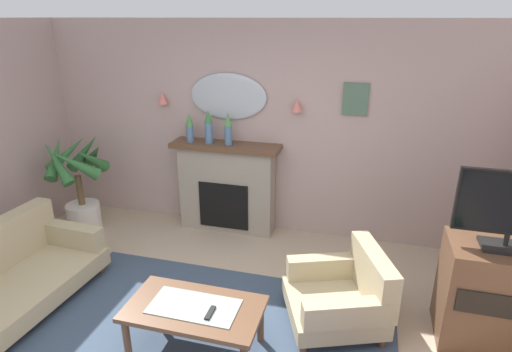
{
  "coord_description": "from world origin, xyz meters",
  "views": [
    {
      "loc": [
        1.18,
        -2.32,
        2.62
      ],
      "look_at": [
        0.19,
        1.32,
        1.18
      ],
      "focal_mm": 29.45,
      "sensor_mm": 36.0,
      "label": 1
    }
  ],
  "objects": [
    {
      "name": "wall_back",
      "position": [
        0.0,
        2.57,
        1.3
      ],
      "size": [
        6.72,
        0.1,
        2.6
      ],
      "primitive_type": "cube",
      "color": "#B29993",
      "rests_on": "ground"
    },
    {
      "name": "patterned_rug",
      "position": [
        0.0,
        0.2,
        0.01
      ],
      "size": [
        3.2,
        2.4,
        0.01
      ],
      "primitive_type": "cube",
      "color": "#38475B",
      "rests_on": "ground"
    },
    {
      "name": "fireplace",
      "position": [
        -0.48,
        2.34,
        0.57
      ],
      "size": [
        1.36,
        0.36,
        1.16
      ],
      "color": "gray",
      "rests_on": "ground"
    },
    {
      "name": "mantel_vase_right",
      "position": [
        -0.93,
        2.32,
        1.35
      ],
      "size": [
        0.1,
        0.1,
        0.36
      ],
      "color": "#4C7093",
      "rests_on": "fireplace"
    },
    {
      "name": "mantel_vase_left",
      "position": [
        -0.68,
        2.32,
        1.37
      ],
      "size": [
        0.1,
        0.1,
        0.41
      ],
      "color": "#4C7093",
      "rests_on": "fireplace"
    },
    {
      "name": "mantel_vase_centre",
      "position": [
        -0.43,
        2.32,
        1.36
      ],
      "size": [
        0.1,
        0.1,
        0.4
      ],
      "color": "#4C7093",
      "rests_on": "fireplace"
    },
    {
      "name": "wall_mirror",
      "position": [
        -0.48,
        2.49,
        1.71
      ],
      "size": [
        0.96,
        0.06,
        0.56
      ],
      "primitive_type": "ellipsoid",
      "color": "#B2BCC6"
    },
    {
      "name": "wall_sconce_left",
      "position": [
        -1.33,
        2.44,
        1.66
      ],
      "size": [
        0.14,
        0.14,
        0.14
      ],
      "primitive_type": "cone",
      "color": "#D17066"
    },
    {
      "name": "wall_sconce_right",
      "position": [
        0.37,
        2.44,
        1.66
      ],
      "size": [
        0.14,
        0.14,
        0.14
      ],
      "primitive_type": "cone",
      "color": "#D17066"
    },
    {
      "name": "framed_picture",
      "position": [
        1.02,
        2.5,
        1.75
      ],
      "size": [
        0.28,
        0.03,
        0.36
      ],
      "primitive_type": "cube",
      "color": "#4C6B56"
    },
    {
      "name": "coffee_table",
      "position": [
        -0.03,
        0.22,
        0.38
      ],
      "size": [
        1.1,
        0.6,
        0.45
      ],
      "color": "brown",
      "rests_on": "ground"
    },
    {
      "name": "tv_remote",
      "position": [
        0.13,
        0.17,
        0.45
      ],
      "size": [
        0.04,
        0.16,
        0.02
      ],
      "primitive_type": "cube",
      "color": "black",
      "rests_on": "coffee_table"
    },
    {
      "name": "floral_couch",
      "position": [
        -1.97,
        0.26,
        0.32
      ],
      "size": [
        0.95,
        1.76,
        0.76
      ],
      "color": "tan",
      "rests_on": "ground"
    },
    {
      "name": "armchair_near_fireplace",
      "position": [
        1.12,
        0.9,
        0.31
      ],
      "size": [
        1.05,
        1.04,
        0.71
      ],
      "color": "tan",
      "rests_on": "ground"
    },
    {
      "name": "tv_cabinet",
      "position": [
        2.31,
        1.01,
        0.45
      ],
      "size": [
        0.8,
        0.57,
        0.9
      ],
      "color": "brown",
      "rests_on": "ground"
    },
    {
      "name": "potted_plant_tall_palm",
      "position": [
        -2.26,
        1.82,
        0.68
      ],
      "size": [
        0.83,
        0.84,
        1.26
      ],
      "color": "silver",
      "rests_on": "ground"
    }
  ]
}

